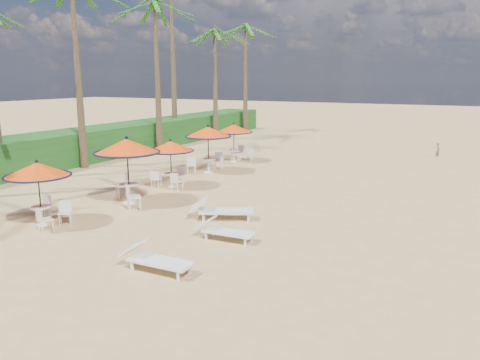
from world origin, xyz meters
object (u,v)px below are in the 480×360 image
object	(u,v)px
station_2	(171,152)
lounger_mid	(223,230)
station_1	(127,152)
lounger_near	(154,258)
station_0	(40,177)
station_4	(235,133)
lounger_far	(220,209)
station_3	(208,136)

from	to	relation	value
station_2	lounger_mid	size ratio (longest dim) A/B	1.17
station_1	station_2	world-z (taller)	station_1
lounger_near	lounger_mid	distance (m)	2.85
station_1	station_2	bearing A→B (deg)	92.33
lounger_near	lounger_mid	size ratio (longest dim) A/B	1.07
station_0	lounger_mid	world-z (taller)	station_0
station_2	lounger_near	xyz separation A→B (m)	(4.96, -7.78, -1.25)
station_0	station_1	world-z (taller)	station_1
station_4	lounger_mid	xyz separation A→B (m)	(5.94, -12.08, -1.34)
station_2	lounger_far	bearing A→B (deg)	-36.95
station_1	station_4	bearing A→B (deg)	93.80
station_2	lounger_near	world-z (taller)	station_2
station_4	lounger_mid	distance (m)	13.53
station_4	station_1	bearing A→B (deg)	-86.20
station_2	station_3	size ratio (longest dim) A/B	0.88
station_1	lounger_near	distance (m)	7.03
station_3	lounger_mid	world-z (taller)	station_3
lounger_mid	lounger_far	xyz separation A→B (m)	(-1.10, 1.74, 0.06)
lounger_mid	lounger_far	distance (m)	2.06
lounger_mid	station_0	bearing A→B (deg)	-168.18
station_4	lounger_near	size ratio (longest dim) A/B	1.14
station_1	lounger_far	xyz separation A→B (m)	(4.16, -0.25, -1.64)
station_3	lounger_far	size ratio (longest dim) A/B	1.10
station_4	station_2	bearing A→B (deg)	-85.59
station_4	lounger_far	distance (m)	11.48
station_2	lounger_mid	xyz separation A→B (m)	(5.39, -4.96, -1.27)
lounger_mid	lounger_far	world-z (taller)	lounger_far
station_3	station_4	bearing A→B (deg)	94.57
station_3	station_0	bearing A→B (deg)	-91.62
lounger_far	station_1	bearing A→B (deg)	150.21
station_0	station_4	bearing A→B (deg)	89.98
station_2	station_4	size ratio (longest dim) A/B	0.96
station_1	station_4	distance (m)	10.12
station_4	lounger_far	bearing A→B (deg)	-64.94
station_0	station_2	bearing A→B (deg)	85.10
station_2	station_1	bearing A→B (deg)	-87.67
station_2	lounger_near	size ratio (longest dim) A/B	1.09
station_2	lounger_mid	world-z (taller)	station_2
lounger_mid	lounger_far	bearing A→B (deg)	120.24
station_4	lounger_near	bearing A→B (deg)	-69.69
station_0	station_1	distance (m)	3.55
station_0	station_3	size ratio (longest dim) A/B	0.90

